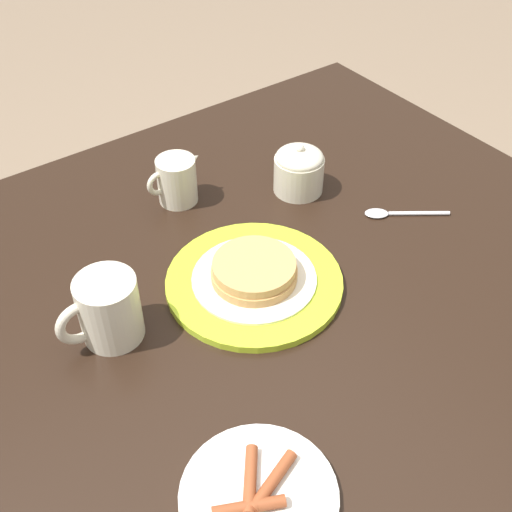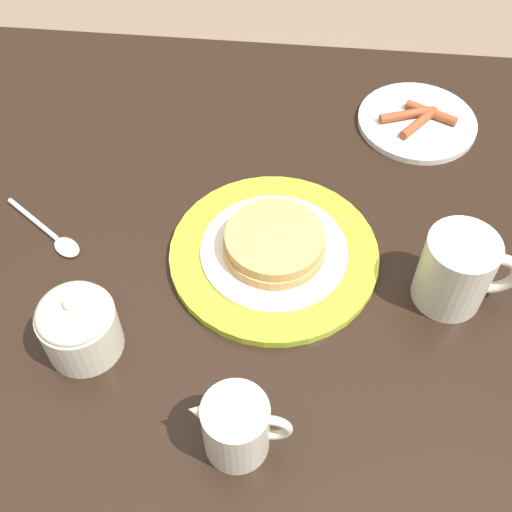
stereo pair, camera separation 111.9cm
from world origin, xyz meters
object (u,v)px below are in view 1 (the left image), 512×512
coffee_mug (107,309)px  creamer_pitcher (177,179)px  pancake_plate (254,278)px  spoon (392,213)px  side_plate_bacon (259,495)px  sugar_bowl (299,169)px

coffee_mug → creamer_pitcher: 0.32m
pancake_plate → creamer_pitcher: 0.25m
coffee_mug → spoon: (-0.50, 0.04, -0.05)m
side_plate_bacon → creamer_pitcher: creamer_pitcher is taller
sugar_bowl → spoon: (-0.08, 0.15, -0.04)m
spoon → coffee_mug: bearing=-4.3°
pancake_plate → sugar_bowl: (-0.20, -0.15, 0.03)m
sugar_bowl → pancake_plate: bearing=36.2°
pancake_plate → coffee_mug: bearing=-9.5°
pancake_plate → coffee_mug: 0.22m
pancake_plate → creamer_pitcher: size_ratio=2.54×
pancake_plate → coffee_mug: size_ratio=2.24×
spoon → creamer_pitcher: bearing=-42.8°
creamer_pitcher → side_plate_bacon: bearing=68.1°
creamer_pitcher → sugar_bowl: (-0.19, 0.10, 0.00)m
pancake_plate → coffee_mug: coffee_mug is taller
side_plate_bacon → coffee_mug: coffee_mug is taller
side_plate_bacon → creamer_pitcher: (-0.21, -0.52, 0.04)m
side_plate_bacon → sugar_bowl: size_ratio=1.92×
side_plate_bacon → sugar_bowl: (-0.40, -0.43, 0.04)m
coffee_mug → sugar_bowl: size_ratio=1.27×
pancake_plate → creamer_pitcher: (-0.02, -0.25, 0.03)m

